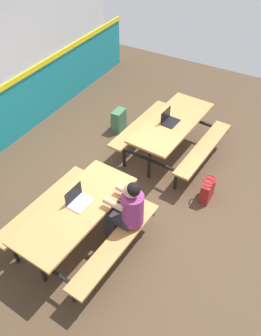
{
  "coord_description": "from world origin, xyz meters",
  "views": [
    {
      "loc": [
        -3.59,
        -2.04,
        4.27
      ],
      "look_at": [
        0.0,
        0.02,
        0.55
      ],
      "focal_mm": 38.5,
      "sensor_mm": 36.0,
      "label": 1
    }
  ],
  "objects_px": {
    "picnic_table_right": "(172,129)",
    "backpack_dark": "(119,120)",
    "laptop_silver": "(78,200)",
    "tote_bag_bright": "(208,190)",
    "picnic_table_left": "(77,216)",
    "student_nearer": "(128,209)",
    "laptop_dark": "(169,120)"
  },
  "relations": [
    {
      "from": "picnic_table_right",
      "to": "laptop_silver",
      "type": "distance_m",
      "value": 2.36
    },
    {
      "from": "laptop_silver",
      "to": "laptop_dark",
      "type": "bearing_deg",
      "value": -6.2
    },
    {
      "from": "laptop_dark",
      "to": "backpack_dark",
      "type": "distance_m",
      "value": 1.34
    },
    {
      "from": "laptop_silver",
      "to": "picnic_table_left",
      "type": "bearing_deg",
      "value": -163.05
    },
    {
      "from": "picnic_table_right",
      "to": "student_nearer",
      "type": "relative_size",
      "value": 1.55
    },
    {
      "from": "picnic_table_left",
      "to": "tote_bag_bright",
      "type": "relative_size",
      "value": 4.34
    },
    {
      "from": "laptop_silver",
      "to": "tote_bag_bright",
      "type": "bearing_deg",
      "value": -38.42
    },
    {
      "from": "laptop_dark",
      "to": "picnic_table_left",
      "type": "bearing_deg",
      "value": 174.8
    },
    {
      "from": "backpack_dark",
      "to": "tote_bag_bright",
      "type": "relative_size",
      "value": 1.02
    },
    {
      "from": "picnic_table_left",
      "to": "laptop_silver",
      "type": "distance_m",
      "value": 0.24
    },
    {
      "from": "laptop_silver",
      "to": "laptop_dark",
      "type": "xyz_separation_m",
      "value": [
        2.28,
        -0.25,
        0.0
      ]
    },
    {
      "from": "student_nearer",
      "to": "laptop_dark",
      "type": "bearing_deg",
      "value": 10.16
    },
    {
      "from": "student_nearer",
      "to": "backpack_dark",
      "type": "bearing_deg",
      "value": 33.99
    },
    {
      "from": "backpack_dark",
      "to": "picnic_table_right",
      "type": "bearing_deg",
      "value": -99.71
    },
    {
      "from": "laptop_silver",
      "to": "student_nearer",
      "type": "bearing_deg",
      "value": -67.71
    },
    {
      "from": "picnic_table_right",
      "to": "student_nearer",
      "type": "distance_m",
      "value": 2.11
    },
    {
      "from": "picnic_table_left",
      "to": "laptop_dark",
      "type": "relative_size",
      "value": 5.6
    },
    {
      "from": "student_nearer",
      "to": "tote_bag_bright",
      "type": "xyz_separation_m",
      "value": [
        1.37,
        -0.67,
        -0.51
      ]
    },
    {
      "from": "backpack_dark",
      "to": "tote_bag_bright",
      "type": "xyz_separation_m",
      "value": [
        -0.92,
        -2.22,
        -0.02
      ]
    },
    {
      "from": "picnic_table_right",
      "to": "laptop_dark",
      "type": "bearing_deg",
      "value": 141.79
    },
    {
      "from": "picnic_table_left",
      "to": "laptop_silver",
      "type": "bearing_deg",
      "value": 16.95
    },
    {
      "from": "picnic_table_right",
      "to": "tote_bag_bright",
      "type": "bearing_deg",
      "value": -125.61
    },
    {
      "from": "student_nearer",
      "to": "backpack_dark",
      "type": "height_order",
      "value": "student_nearer"
    },
    {
      "from": "picnic_table_right",
      "to": "backpack_dark",
      "type": "relative_size",
      "value": 4.24
    },
    {
      "from": "student_nearer",
      "to": "backpack_dark",
      "type": "xyz_separation_m",
      "value": [
        2.29,
        1.54,
        -0.49
      ]
    },
    {
      "from": "backpack_dark",
      "to": "laptop_silver",
      "type": "bearing_deg",
      "value": -159.85
    },
    {
      "from": "student_nearer",
      "to": "picnic_table_right",
      "type": "bearing_deg",
      "value": 8.82
    },
    {
      "from": "backpack_dark",
      "to": "tote_bag_bright",
      "type": "bearing_deg",
      "value": -112.58
    },
    {
      "from": "laptop_dark",
      "to": "backpack_dark",
      "type": "height_order",
      "value": "laptop_dark"
    },
    {
      "from": "picnic_table_right",
      "to": "student_nearer",
      "type": "height_order",
      "value": "student_nearer"
    },
    {
      "from": "laptop_silver",
      "to": "tote_bag_bright",
      "type": "relative_size",
      "value": 0.78
    },
    {
      "from": "student_nearer",
      "to": "picnic_table_left",
      "type": "bearing_deg",
      "value": 121.24
    }
  ]
}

